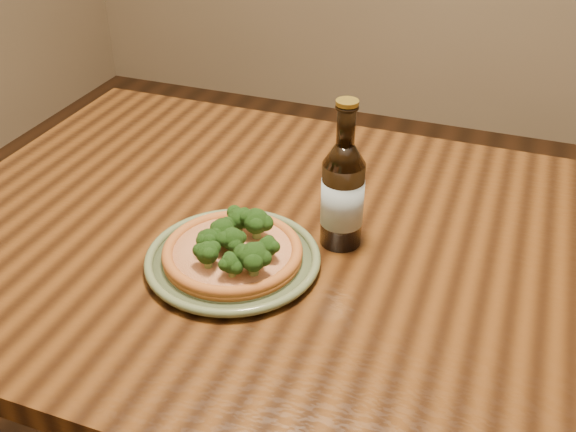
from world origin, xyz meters
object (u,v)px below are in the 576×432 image
(pizza, at_px, (234,250))
(plate, at_px, (233,259))
(beer_bottle, at_px, (343,193))
(table, at_px, (387,303))

(pizza, bearing_deg, plate, 149.66)
(plate, height_order, beer_bottle, beer_bottle)
(plate, xyz_separation_m, pizza, (0.00, -0.00, 0.02))
(table, relative_size, beer_bottle, 6.44)
(plate, distance_m, pizza, 0.02)
(table, distance_m, plate, 0.27)
(table, xyz_separation_m, beer_bottle, (-0.09, 0.02, 0.19))
(pizza, distance_m, beer_bottle, 0.19)
(table, height_order, beer_bottle, beer_bottle)
(pizza, bearing_deg, table, 24.83)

